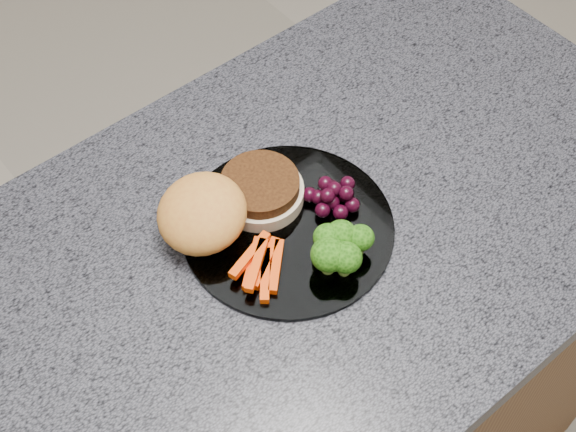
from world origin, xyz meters
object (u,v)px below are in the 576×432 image
at_px(island_cabinet, 265,418).
at_px(burger, 223,207).
at_px(plate, 288,227).
at_px(grape_bunch, 333,196).

distance_m(island_cabinet, burger, 0.51).
height_order(island_cabinet, plate, plate).
xyz_separation_m(island_cabinet, burger, (0.01, 0.07, 0.50)).
bearing_deg(island_cabinet, burger, 83.83).
height_order(plate, burger, burger).
height_order(island_cabinet, grape_bunch, grape_bunch).
bearing_deg(burger, island_cabinet, -109.64).
distance_m(island_cabinet, grape_bunch, 0.51).
xyz_separation_m(plate, burger, (-0.05, 0.06, 0.03)).
height_order(plate, grape_bunch, grape_bunch).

